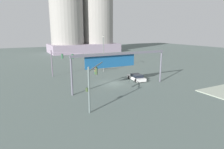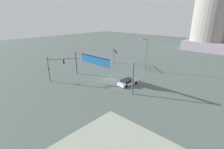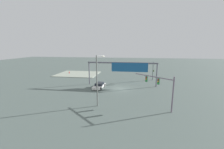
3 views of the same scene
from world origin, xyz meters
name	(u,v)px [view 1 (image 1 of 3)]	position (x,y,z in m)	size (l,w,h in m)	color
ground_plane	(113,83)	(0.00, 0.00, 0.00)	(181.41, 181.41, 0.00)	#4D5B57
traffic_signal_near_corner	(61,58)	(-6.95, 9.39, 3.83)	(5.49, 4.64, 5.44)	slate
traffic_signal_opposite_side	(93,79)	(-7.38, -8.81, 3.65)	(4.45, 5.29, 5.39)	slate
streetlamp_curved_arm	(104,51)	(2.82, 9.93, 4.75)	(1.12, 2.00, 8.28)	slate
overhead_sign_gantry	(118,59)	(-0.63, -2.94, 4.77)	(17.05, 0.43, 5.86)	slate
sedan_car_approaching	(136,77)	(5.06, -0.06, 0.57)	(2.32, 4.73, 1.21)	silver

